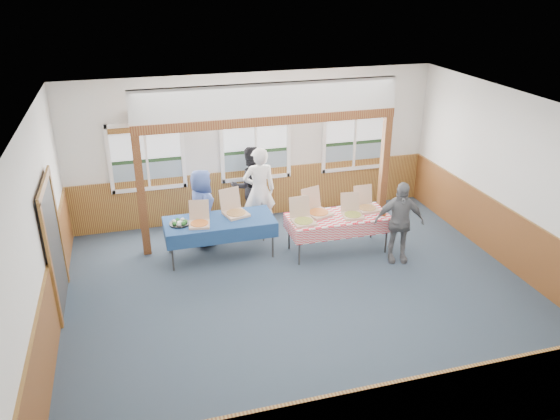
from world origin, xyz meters
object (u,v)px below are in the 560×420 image
(table_right, at_px, (338,218))
(man_blue, at_px, (202,207))
(person_grey, at_px, (399,222))
(table_left, at_px, (219,222))
(woman_black, at_px, (250,186))
(woman_white, at_px, (259,191))

(table_right, relative_size, man_blue, 1.36)
(table_right, relative_size, person_grey, 1.34)
(table_left, xyz_separation_m, table_right, (2.25, -0.45, -0.00))
(table_right, distance_m, man_blue, 2.70)
(table_right, distance_m, woman_black, 2.19)
(person_grey, bearing_deg, man_blue, 168.19)
(woman_black, relative_size, man_blue, 1.11)
(table_right, bearing_deg, man_blue, 175.78)
(woman_white, height_order, woman_black, woman_white)
(table_left, distance_m, woman_white, 1.30)
(table_left, relative_size, woman_black, 1.25)
(table_left, height_order, woman_black, woman_black)
(woman_black, xyz_separation_m, man_blue, (-1.14, -0.66, -0.09))
(table_left, xyz_separation_m, woman_white, (0.99, 0.82, 0.22))
(person_grey, bearing_deg, table_right, 160.37)
(woman_white, bearing_deg, table_left, 40.18)
(table_right, xyz_separation_m, woman_black, (-1.35, 1.72, 0.17))
(woman_black, distance_m, person_grey, 3.31)
(woman_white, bearing_deg, person_grey, 139.81)
(table_left, bearing_deg, woman_black, 47.35)
(table_right, relative_size, woman_white, 1.15)
(table_left, bearing_deg, table_right, -18.65)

